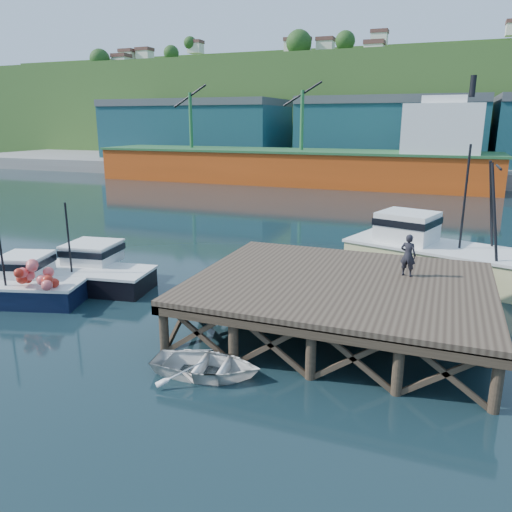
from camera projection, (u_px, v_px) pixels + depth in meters
The scene contains 12 objects.
ground at pixel (222, 310), 23.18m from camera, with size 300.00×300.00×0.00m, color black.
wharf at pixel (340, 285), 20.60m from camera, with size 12.00×10.00×2.62m.
far_quay at pixel (392, 166), 86.00m from camera, with size 160.00×40.00×2.00m, color gray.
warehouse_left at pixel (196, 132), 92.14m from camera, with size 32.00×16.00×9.00m, color #183F50.
warehouse_mid at pixel (391, 134), 80.05m from camera, with size 28.00×16.00×9.00m, color #183F50.
cargo_ship at pixel (312, 160), 68.49m from camera, with size 55.50×10.00×13.75m.
hillside at pixel (410, 109), 110.41m from camera, with size 220.00×50.00×22.00m, color #2D511E.
boat_navy at pixel (18, 284), 24.21m from camera, with size 6.97×4.53×4.11m.
boat_black at pixel (84, 271), 26.31m from camera, with size 7.85×6.53×4.66m.
trawler at pixel (444, 253), 27.24m from camera, with size 11.66×7.03×7.36m.
dinghy at pixel (206, 365), 17.12m from camera, with size 2.73×3.82×0.79m, color silver.
dockworker at pixel (408, 255), 21.01m from camera, with size 0.66×0.43×1.81m, color black.
Camera 1 is at (9.27, -19.70, 8.50)m, focal length 35.00 mm.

